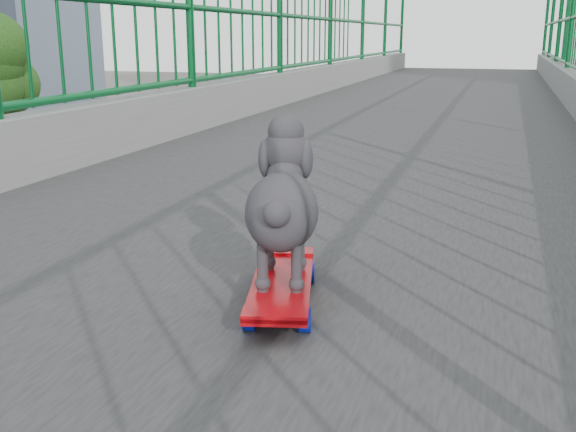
{
  "coord_description": "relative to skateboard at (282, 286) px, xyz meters",
  "views": [
    {
      "loc": [
        0.75,
        -2.47,
        7.66
      ],
      "look_at": [
        0.25,
        -0.9,
        7.22
      ],
      "focal_mm": 42.0,
      "sensor_mm": 36.0,
      "label": 1
    }
  ],
  "objects": [
    {
      "name": "skateboard",
      "position": [
        0.0,
        0.0,
        0.0
      ],
      "size": [
        0.27,
        0.52,
        0.07
      ],
      "rotation": [
        0.0,
        0.0,
        0.25
      ],
      "color": "red",
      "rests_on": "footbridge"
    },
    {
      "name": "railing",
      "position": [
        -0.25,
        0.95,
        0.16
      ],
      "size": [
        3.0,
        24.0,
        1.42
      ],
      "color": "gray",
      "rests_on": "footbridge"
    },
    {
      "name": "poodle",
      "position": [
        -0.01,
        0.02,
        0.21
      ],
      "size": [
        0.24,
        0.43,
        0.36
      ],
      "rotation": [
        0.0,
        0.0,
        0.25
      ],
      "color": "#272529",
      "rests_on": "skateboard"
    }
  ]
}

